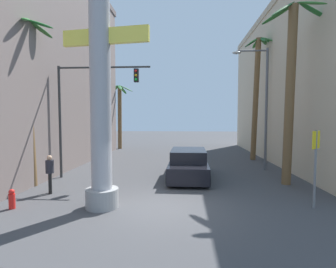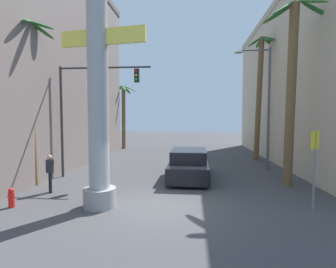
% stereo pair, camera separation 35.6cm
% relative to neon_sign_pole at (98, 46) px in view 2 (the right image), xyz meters
% --- Properties ---
extents(ground_plane, '(90.88, 90.88, 0.00)m').
position_rel_neon_sign_pole_xyz_m(ground_plane, '(2.15, 10.08, -5.85)').
color(ground_plane, '#424244').
extents(building_left, '(8.98, 21.84, 14.09)m').
position_rel_neon_sign_pole_xyz_m(building_left, '(-8.57, 6.84, 1.20)').
color(building_left, slate).
rests_on(building_left, ground).
extents(building_right, '(7.23, 23.08, 11.85)m').
position_rel_neon_sign_pole_xyz_m(building_right, '(12.87, 11.61, 0.08)').
color(building_right, '#C6B293').
rests_on(building_right, ground).
extents(neon_sign_pole, '(3.59, 1.19, 12.08)m').
position_rel_neon_sign_pole_xyz_m(neon_sign_pole, '(0.00, 0.00, 0.00)').
color(neon_sign_pole, '#9E9EA3').
rests_on(neon_sign_pole, ground).
extents(street_lamp, '(2.25, 0.28, 7.62)m').
position_rel_neon_sign_pole_xyz_m(street_lamp, '(7.80, 7.63, -1.31)').
color(street_lamp, '#59595E').
rests_on(street_lamp, ground).
extents(crossing_sign, '(0.47, 0.47, 2.85)m').
position_rel_neon_sign_pole_xyz_m(crossing_sign, '(7.71, 0.41, -4.00)').
color(crossing_sign, slate).
rests_on(crossing_sign, ground).
extents(traffic_light_mast, '(5.06, 0.32, 6.08)m').
position_rel_neon_sign_pole_xyz_m(traffic_light_mast, '(-2.30, 4.63, -1.58)').
color(traffic_light_mast, '#333333').
rests_on(traffic_light_mast, ground).
extents(car_lead, '(2.20, 5.18, 1.56)m').
position_rel_neon_sign_pole_xyz_m(car_lead, '(3.21, 5.04, -5.11)').
color(car_lead, black).
rests_on(car_lead, ground).
extents(palm_tree_mid_right, '(2.40, 2.45, 9.45)m').
position_rel_neon_sign_pole_xyz_m(palm_tree_mid_right, '(8.49, 11.38, -0.33)').
color(palm_tree_mid_right, brown).
rests_on(palm_tree_mid_right, ground).
extents(palm_tree_far_left, '(2.96, 3.06, 6.82)m').
position_rel_neon_sign_pole_xyz_m(palm_tree_far_left, '(-3.99, 18.37, -1.83)').
color(palm_tree_far_left, brown).
rests_on(palm_tree_far_left, ground).
extents(palm_tree_near_right, '(3.06, 3.23, 8.77)m').
position_rel_neon_sign_pole_xyz_m(palm_tree_near_right, '(8.07, 3.76, -0.82)').
color(palm_tree_near_right, brown).
rests_on(palm_tree_near_right, ground).
extents(palm_tree_near_left, '(2.61, 2.58, 7.90)m').
position_rel_neon_sign_pole_xyz_m(palm_tree_near_left, '(-4.36, 2.68, -1.02)').
color(palm_tree_near_left, brown).
rests_on(palm_tree_near_left, ground).
extents(pedestrian_curb_left, '(0.46, 0.46, 1.67)m').
position_rel_neon_sign_pole_xyz_m(pedestrian_curb_left, '(-2.83, 1.60, -4.87)').
color(pedestrian_curb_left, black).
rests_on(pedestrian_curb_left, ground).
extents(fire_hydrant, '(0.22, 0.22, 0.72)m').
position_rel_neon_sign_pole_xyz_m(fire_hydrant, '(-3.21, -0.37, -5.50)').
color(fire_hydrant, red).
rests_on(fire_hydrant, ground).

